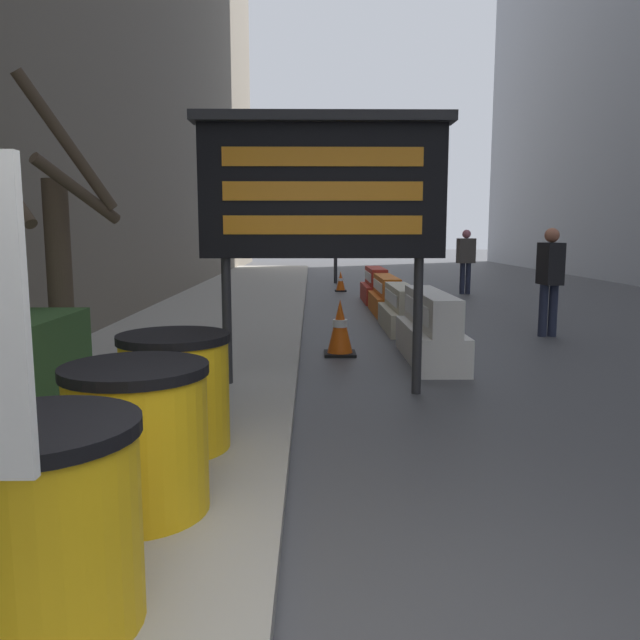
# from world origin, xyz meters

# --- Properties ---
(bare_tree) EXTENTS (1.71, 1.19, 3.23)m
(bare_tree) POSITION_xyz_m (-2.70, 5.09, 1.57)
(bare_tree) COLOR #4C3D2D
(bare_tree) RESTS_ON sidewalk_left
(barrel_drum_foreground) EXTENTS (0.82, 0.82, 0.86)m
(barrel_drum_foreground) POSITION_xyz_m (-0.92, 0.42, 0.55)
(barrel_drum_foreground) COLOR yellow
(barrel_drum_foreground) RESTS_ON sidewalk_left
(barrel_drum_middle) EXTENTS (0.82, 0.82, 0.86)m
(barrel_drum_middle) POSITION_xyz_m (-0.83, 1.48, 0.55)
(barrel_drum_middle) COLOR yellow
(barrel_drum_middle) RESTS_ON sidewalk_left
(barrel_drum_back) EXTENTS (0.82, 0.82, 0.86)m
(barrel_drum_back) POSITION_xyz_m (-0.84, 2.55, 0.55)
(barrel_drum_back) COLOR yellow
(barrel_drum_back) RESTS_ON sidewalk_left
(message_board) EXTENTS (2.64, 0.36, 2.90)m
(message_board) POSITION_xyz_m (0.28, 4.54, 2.15)
(message_board) COLOR #28282B
(message_board) RESTS_ON ground_plane
(jersey_barrier_white) EXTENTS (0.62, 2.20, 0.93)m
(jersey_barrier_white) POSITION_xyz_m (1.76, 6.26, 0.41)
(jersey_barrier_white) COLOR silver
(jersey_barrier_white) RESTS_ON ground_plane
(jersey_barrier_cream) EXTENTS (0.64, 1.98, 0.78)m
(jersey_barrier_cream) POSITION_xyz_m (1.76, 8.89, 0.34)
(jersey_barrier_cream) COLOR beige
(jersey_barrier_cream) RESTS_ON ground_plane
(jersey_barrier_orange_near) EXTENTS (0.60, 2.02, 0.79)m
(jersey_barrier_orange_near) POSITION_xyz_m (1.76, 11.18, 0.35)
(jersey_barrier_orange_near) COLOR orange
(jersey_barrier_orange_near) RESTS_ON ground_plane
(jersey_barrier_red_striped) EXTENTS (0.62, 1.92, 0.85)m
(jersey_barrier_red_striped) POSITION_xyz_m (1.76, 13.40, 0.37)
(jersey_barrier_red_striped) COLOR red
(jersey_barrier_red_striped) RESTS_ON ground_plane
(traffic_cone_near) EXTENTS (0.33, 0.33, 0.59)m
(traffic_cone_near) POSITION_xyz_m (1.01, 16.17, 0.29)
(traffic_cone_near) COLOR black
(traffic_cone_near) RESTS_ON ground_plane
(traffic_cone_mid) EXTENTS (0.44, 0.44, 0.79)m
(traffic_cone_mid) POSITION_xyz_m (0.57, 6.66, 0.39)
(traffic_cone_mid) COLOR black
(traffic_cone_mid) RESTS_ON ground_plane
(traffic_light_near_curb) EXTENTS (0.28, 0.45, 4.13)m
(traffic_light_near_curb) POSITION_xyz_m (0.98, 18.98, 2.99)
(traffic_light_near_curb) COLOR #2D2D30
(traffic_light_near_curb) RESTS_ON ground_plane
(pedestrian_worker) EXTENTS (0.31, 0.49, 1.78)m
(pedestrian_worker) POSITION_xyz_m (4.08, 8.20, 1.05)
(pedestrian_worker) COLOR #23283D
(pedestrian_worker) RESTS_ON ground_plane
(pedestrian_passerby) EXTENTS (0.50, 0.35, 1.78)m
(pedestrian_passerby) POSITION_xyz_m (4.45, 15.35, 1.05)
(pedestrian_passerby) COLOR #23283D
(pedestrian_passerby) RESTS_ON ground_plane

